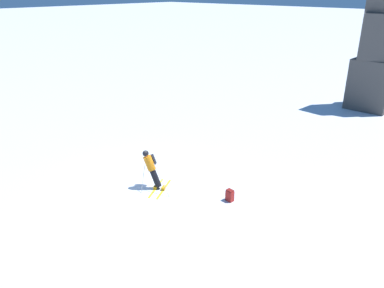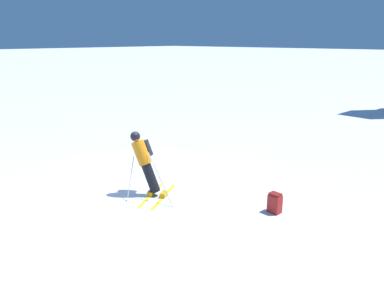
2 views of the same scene
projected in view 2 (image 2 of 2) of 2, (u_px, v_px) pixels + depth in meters
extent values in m
plane|color=white|center=(136.00, 187.00, 10.58)|extent=(300.00, 300.00, 0.00)
cube|color=yellow|center=(151.00, 195.00, 10.03)|extent=(0.84, 1.57, 0.01)
cube|color=yellow|center=(164.00, 196.00, 9.93)|extent=(0.84, 1.57, 0.01)
cube|color=orange|center=(151.00, 193.00, 10.01)|extent=(0.25, 0.31, 0.12)
cube|color=orange|center=(164.00, 194.00, 9.92)|extent=(0.25, 0.31, 0.12)
cylinder|color=black|center=(151.00, 178.00, 9.90)|extent=(0.58, 0.46, 0.84)
cylinder|color=orange|center=(141.00, 153.00, 9.78)|extent=(0.63, 0.54, 0.71)
sphere|color=tan|center=(136.00, 137.00, 9.71)|extent=(0.36, 0.33, 0.29)
sphere|color=black|center=(135.00, 136.00, 9.70)|extent=(0.41, 0.38, 0.33)
cube|color=black|center=(145.00, 149.00, 10.01)|extent=(0.45, 0.34, 0.51)
cylinder|color=#B7B7BC|center=(130.00, 179.00, 9.73)|extent=(0.24, 0.48, 1.08)
cylinder|color=#B7B7BC|center=(161.00, 179.00, 9.48)|extent=(0.99, 0.10, 1.24)
cube|color=#AD231E|center=(275.00, 204.00, 8.98)|extent=(0.31, 0.24, 0.44)
cube|color=maroon|center=(275.00, 194.00, 8.92)|extent=(0.28, 0.22, 0.06)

